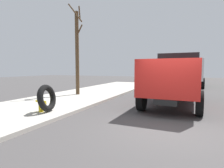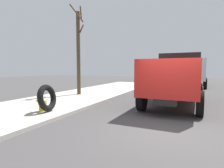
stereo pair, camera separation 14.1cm
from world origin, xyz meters
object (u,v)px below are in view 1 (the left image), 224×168
Objects in this scene: loose_tire at (47,98)px; dump_truck_green at (190,72)px; dump_truck_red at (175,76)px; dump_truck_yellow at (192,71)px; bare_tree at (77,51)px; fire_hydrant at (41,101)px; dump_truck_orange at (173,71)px.

loose_tire is 0.17× the size of dump_truck_green.
dump_truck_red and dump_truck_yellow have the same top height.
bare_tree reaches higher than loose_tire.
dump_truck_yellow is at bearing -14.80° from bare_tree.
dump_truck_green is at bearing -33.71° from bare_tree.
fire_hydrant is at bearing 169.93° from dump_truck_yellow.
bare_tree is (5.11, 1.84, 2.50)m from loose_tire.
loose_tire is at bearing 160.95° from dump_truck_green.
dump_truck_red is 0.99× the size of dump_truck_yellow.
bare_tree is (5.25, 1.63, 2.62)m from fire_hydrant.
fire_hydrant is 0.77× the size of loose_tire.
bare_tree is at bearing 164.31° from dump_truck_orange.
dump_truck_yellow is (11.40, -2.71, 0.00)m from dump_truck_orange.
dump_truck_green is at bearing -19.55° from fire_hydrant.
bare_tree is at bearing 165.20° from dump_truck_yellow.
dump_truck_yellow is (34.83, -6.18, 0.98)m from fire_hydrant.
dump_truck_yellow reaches higher than fire_hydrant.
dump_truck_red is (4.92, -4.85, 0.86)m from loose_tire.
bare_tree is (-18.18, 5.11, 1.64)m from dump_truck_orange.
loose_tire is 0.17× the size of dump_truck_red.
fire_hydrant is at bearing -162.73° from bare_tree.
dump_truck_yellow is (18.37, -0.34, 0.00)m from dump_truck_green.
dump_truck_orange is at bearing -8.44° from fire_hydrant.
bare_tree is at bearing 146.29° from dump_truck_green.
dump_truck_orange is 18.95m from bare_tree.
bare_tree reaches higher than fire_hydrant.
dump_truck_green is 0.99× the size of dump_truck_orange.
dump_truck_orange is (23.43, -3.48, 0.98)m from fire_hydrant.
fire_hydrant is 0.14× the size of bare_tree.
fire_hydrant is 0.13× the size of dump_truck_green.
dump_truck_red reaches higher than loose_tire.
fire_hydrant is 0.13× the size of dump_truck_orange.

